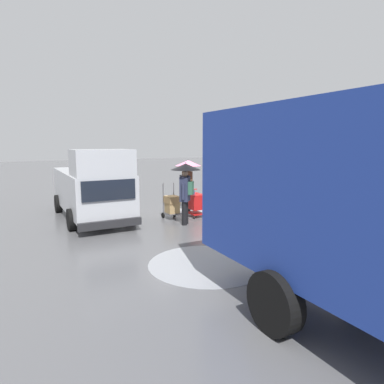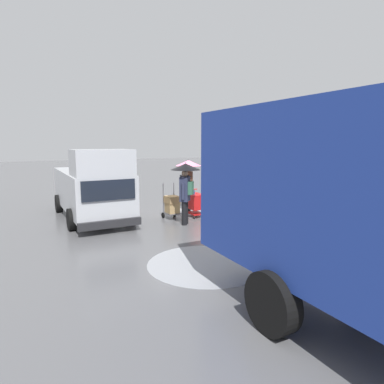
# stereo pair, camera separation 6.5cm
# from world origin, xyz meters

# --- Properties ---
(ground_plane) EXTENTS (90.00, 90.00, 0.00)m
(ground_plane) POSITION_xyz_m (0.00, 0.00, 0.00)
(ground_plane) COLOR #5B5B5E
(slush_patch_near_cluster) EXTENTS (2.66, 2.66, 0.01)m
(slush_patch_near_cluster) POSITION_xyz_m (-1.18, -0.23, 0.00)
(slush_patch_near_cluster) COLOR #999BA0
(slush_patch_near_cluster) RESTS_ON ground
(slush_patch_under_van) EXTENTS (2.74, 2.74, 0.01)m
(slush_patch_under_van) POSITION_xyz_m (1.69, 5.34, 0.00)
(slush_patch_under_van) COLOR #999BA0
(slush_patch_under_van) RESTS_ON ground
(cargo_van_parked_right) EXTENTS (2.36, 5.41, 2.60)m
(cargo_van_parked_right) POSITION_xyz_m (3.20, -0.60, 1.18)
(cargo_van_parked_right) COLOR #B7BABF
(cargo_van_parked_right) RESTS_ON ground
(shopping_cart_vendor) EXTENTS (0.58, 0.83, 1.04)m
(shopping_cart_vendor) POSITION_xyz_m (-0.36, 0.78, 0.57)
(shopping_cart_vendor) COLOR red
(shopping_cart_vendor) RESTS_ON ground
(hand_dolly_boxes) EXTENTS (0.55, 0.73, 1.32)m
(hand_dolly_boxes) POSITION_xyz_m (0.57, 0.69, 0.52)
(hand_dolly_boxes) COLOR #515156
(hand_dolly_boxes) RESTS_ON ground
(pedestrian_pink_side) EXTENTS (1.04, 1.04, 2.15)m
(pedestrian_pink_side) POSITION_xyz_m (-1.39, 0.69, 1.58)
(pedestrian_pink_side) COLOR black
(pedestrian_pink_side) RESTS_ON ground
(pedestrian_black_side) EXTENTS (1.04, 1.04, 2.15)m
(pedestrian_black_side) POSITION_xyz_m (-0.54, -0.27, 1.57)
(pedestrian_black_side) COLOR black
(pedestrian_black_side) RESTS_ON ground
(pedestrian_white_side) EXTENTS (1.04, 1.04, 2.15)m
(pedestrian_white_side) POSITION_xyz_m (-1.60, 1.80, 1.58)
(pedestrian_white_side) COLOR black
(pedestrian_white_side) RESTS_ON ground
(pedestrian_far_side) EXTENTS (1.04, 1.04, 2.15)m
(pedestrian_far_side) POSITION_xyz_m (0.46, 1.65, 1.57)
(pedestrian_far_side) COLOR black
(pedestrian_far_side) RESTS_ON ground
(bare_tree_near) EXTENTS (1.08, 0.97, 3.09)m
(bare_tree_near) POSITION_xyz_m (-3.24, 5.43, 1.66)
(bare_tree_near) COLOR #423323
(bare_tree_near) RESTS_ON ground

